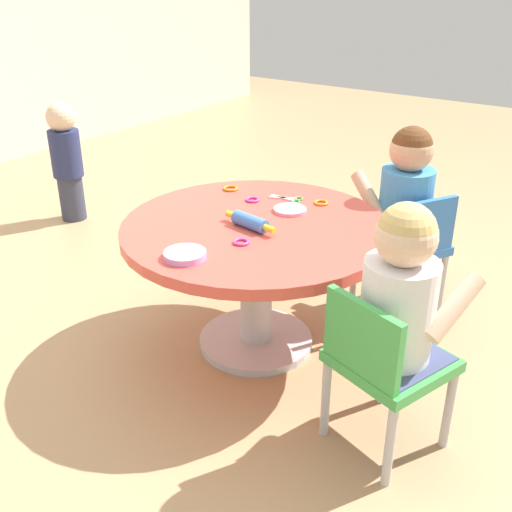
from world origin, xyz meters
TOP-DOWN VIEW (x-y plane):
  - ground_plane at (0.00, 0.00)m, footprint 10.00×10.00m
  - craft_table at (0.00, 0.00)m, footprint 0.97×0.97m
  - child_chair_left at (-0.23, -0.62)m, footprint 0.38×0.38m
  - seated_child_left at (-0.20, -0.63)m, footprint 0.41×0.36m
  - child_chair_right at (0.56, -0.35)m, footprint 0.41×0.41m
  - seated_child_right at (0.58, -0.32)m, footprint 0.40×0.43m
  - toddler_standing at (0.44, 1.61)m, footprint 0.17×0.17m
  - rolling_pin at (-0.04, -0.01)m, footprint 0.07×0.23m
  - craft_scissors at (0.28, 0.03)m, footprint 0.08×0.14m
  - playdough_blob_0 at (-0.35, 0.02)m, footprint 0.14×0.14m
  - playdough_blob_1 at (0.17, -0.03)m, footprint 0.12×0.12m
  - cookie_cutter_0 at (0.24, 0.30)m, footprint 0.06×0.06m
  - cookie_cutter_1 at (-0.16, -0.06)m, footprint 0.06×0.06m
  - cookie_cutter_2 at (0.31, -0.09)m, footprint 0.06×0.06m
  - cookie_cutter_3 at (0.18, 0.15)m, footprint 0.06×0.06m

SIDE VIEW (x-z plane):
  - ground_plane at x=0.00m, z-range 0.00..0.00m
  - child_chair_left at x=-0.23m, z-range 0.04..0.57m
  - child_chair_right at x=0.56m, z-range 0.04..0.57m
  - toddler_standing at x=0.44m, z-range 0.02..0.70m
  - craft_table at x=0.00m, z-range 0.14..0.65m
  - craft_scissors at x=0.28m, z-range 0.51..0.51m
  - cookie_cutter_0 at x=0.24m, z-range 0.51..0.52m
  - cookie_cutter_1 at x=-0.16m, z-range 0.51..0.52m
  - cookie_cutter_2 at x=0.31m, z-range 0.51..0.52m
  - cookie_cutter_3 at x=0.18m, z-range 0.51..0.52m
  - playdough_blob_1 at x=0.17m, z-range 0.51..0.52m
  - playdough_blob_0 at x=-0.35m, z-range 0.51..0.53m
  - seated_child_left at x=-0.20m, z-range 0.28..0.79m
  - seated_child_right at x=0.58m, z-range 0.28..0.79m
  - rolling_pin at x=-0.04m, z-range 0.51..0.56m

